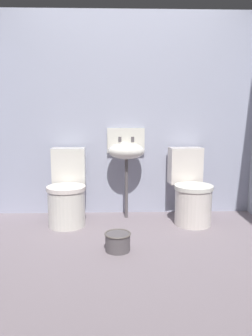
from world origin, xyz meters
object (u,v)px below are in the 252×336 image
(toilet_right, at_px, (191,193))
(sink, at_px, (126,150))
(bucket, at_px, (118,241))
(toilet_left, at_px, (67,193))

(toilet_right, xyz_separation_m, sink, (-0.68, 0.19, 0.43))
(bucket, bearing_deg, toilet_right, 42.98)
(bucket, bearing_deg, toilet_left, 125.72)
(toilet_right, bearing_deg, toilet_left, -6.12)
(sink, height_order, bucket, sink)
(toilet_left, relative_size, bucket, 3.42)
(sink, bearing_deg, toilet_left, -163.34)
(sink, bearing_deg, toilet_right, -15.42)
(toilet_right, distance_m, sink, 0.83)
(toilet_left, bearing_deg, bucket, 124.27)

